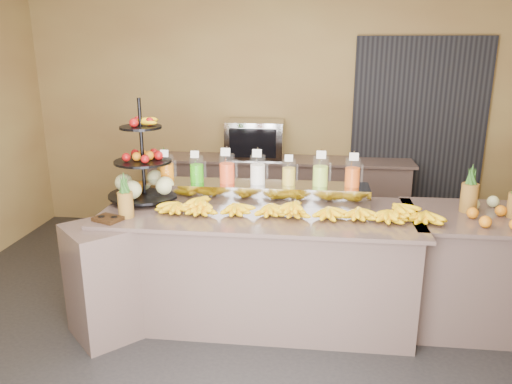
% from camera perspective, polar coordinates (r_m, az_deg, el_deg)
% --- Properties ---
extents(ground, '(6.00, 6.00, 0.00)m').
position_cam_1_polar(ground, '(4.10, -0.10, -16.00)').
color(ground, black).
rests_on(ground, ground).
extents(room_envelope, '(6.04, 5.02, 2.82)m').
position_cam_1_polar(room_envelope, '(4.24, 3.74, 12.05)').
color(room_envelope, brown).
rests_on(room_envelope, ground).
extents(buffet_counter, '(2.75, 1.25, 0.93)m').
position_cam_1_polar(buffet_counter, '(4.11, -1.28, -8.47)').
color(buffet_counter, '#886B63').
rests_on(buffet_counter, ground).
extents(right_counter, '(1.08, 0.88, 0.93)m').
position_cam_1_polar(right_counter, '(4.40, 23.38, -8.15)').
color(right_counter, '#886B63').
rests_on(right_counter, ground).
extents(back_ledge, '(3.10, 0.55, 0.93)m').
position_cam_1_polar(back_ledge, '(5.96, 2.46, -0.48)').
color(back_ledge, '#886B63').
rests_on(back_ledge, ground).
extents(pitcher_tray, '(1.85, 0.30, 0.15)m').
position_cam_1_polar(pitcher_tray, '(4.21, 0.20, -0.01)').
color(pitcher_tray, gray).
rests_on(pitcher_tray, buffet_counter).
extents(juice_pitcher_orange_a, '(0.12, 0.12, 0.29)m').
position_cam_1_polar(juice_pitcher_orange_a, '(4.32, -10.14, 2.54)').
color(juice_pitcher_orange_a, silver).
rests_on(juice_pitcher_orange_a, pitcher_tray).
extents(juice_pitcher_green, '(0.12, 0.12, 0.29)m').
position_cam_1_polar(juice_pitcher_green, '(4.25, -6.78, 2.45)').
color(juice_pitcher_green, silver).
rests_on(juice_pitcher_green, pitcher_tray).
extents(juice_pitcher_orange_b, '(0.13, 0.14, 0.32)m').
position_cam_1_polar(juice_pitcher_orange_b, '(4.20, -3.33, 2.51)').
color(juice_pitcher_orange_b, silver).
rests_on(juice_pitcher_orange_b, pitcher_tray).
extents(juice_pitcher_milk, '(0.13, 0.13, 0.32)m').
position_cam_1_polar(juice_pitcher_milk, '(4.16, 0.20, 2.39)').
color(juice_pitcher_milk, silver).
rests_on(juice_pitcher_milk, pitcher_tray).
extents(juice_pitcher_lemon, '(0.11, 0.12, 0.28)m').
position_cam_1_polar(juice_pitcher_lemon, '(4.15, 3.77, 2.10)').
color(juice_pitcher_lemon, silver).
rests_on(juice_pitcher_lemon, pitcher_tray).
extents(juice_pitcher_lime, '(0.13, 0.14, 0.32)m').
position_cam_1_polar(juice_pitcher_lime, '(4.14, 7.38, 2.17)').
color(juice_pitcher_lime, silver).
rests_on(juice_pitcher_lime, pitcher_tray).
extents(juice_pitcher_orange_c, '(0.13, 0.13, 0.30)m').
position_cam_1_polar(juice_pitcher_orange_c, '(4.15, 10.96, 1.99)').
color(juice_pitcher_orange_c, silver).
rests_on(juice_pitcher_orange_c, pitcher_tray).
extents(banana_heap, '(2.16, 0.20, 0.18)m').
position_cam_1_polar(banana_heap, '(3.84, 4.65, -1.79)').
color(banana_heap, yellow).
rests_on(banana_heap, buffet_counter).
extents(fruit_stand, '(0.69, 0.69, 0.86)m').
position_cam_1_polar(fruit_stand, '(4.29, -12.21, 1.93)').
color(fruit_stand, black).
rests_on(fruit_stand, buffet_counter).
extents(condiment_caddy, '(0.24, 0.21, 0.03)m').
position_cam_1_polar(condiment_caddy, '(3.91, -16.57, -2.95)').
color(condiment_caddy, black).
rests_on(condiment_caddy, buffet_counter).
extents(pineapple_left_a, '(0.12, 0.12, 0.36)m').
position_cam_1_polar(pineapple_left_a, '(3.92, -14.70, -0.99)').
color(pineapple_left_a, brown).
rests_on(pineapple_left_a, buffet_counter).
extents(pineapple_left_b, '(0.13, 0.13, 0.41)m').
position_cam_1_polar(pineapple_left_b, '(4.57, -10.36, 2.03)').
color(pineapple_left_b, brown).
rests_on(pineapple_left_b, buffet_counter).
extents(right_fruit_pile, '(0.43, 0.41, 0.23)m').
position_cam_1_polar(right_fruit_pile, '(4.19, 25.43, -1.78)').
color(right_fruit_pile, brown).
rests_on(right_fruit_pile, right_counter).
extents(oven_warmer, '(0.66, 0.47, 0.44)m').
position_cam_1_polar(oven_warmer, '(5.82, -0.10, 6.04)').
color(oven_warmer, gray).
rests_on(oven_warmer, back_ledge).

